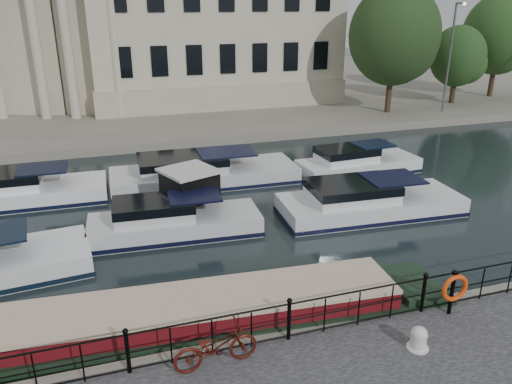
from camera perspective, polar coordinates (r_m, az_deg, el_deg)
ground_plane at (r=15.46m, az=0.54°, el=-13.22°), size 160.00×160.00×0.00m
far_bank at (r=51.97m, az=-13.50°, el=11.11°), size 120.00×42.00×0.55m
railing at (r=13.05m, az=3.79°, el=-14.12°), size 24.14×0.14×1.22m
civic_building at (r=46.95m, az=-14.98°, el=18.31°), size 53.55×31.84×16.85m
lamp_posts at (r=44.69m, az=25.24°, el=14.08°), size 8.24×1.55×8.07m
bicycle at (r=12.32m, az=-4.64°, el=-17.19°), size 2.11×0.86×1.08m
mooring_bollard at (r=13.56m, az=18.10°, el=-15.62°), size 0.55×0.55×0.62m
life_ring_post at (r=14.82m, az=21.73°, el=-10.22°), size 0.82×0.21×1.33m
narrowboat at (r=14.27m, az=-11.73°, el=-15.24°), size 17.21×3.53×1.62m
harbour_hut at (r=21.46m, az=-7.55°, el=-0.35°), size 3.50×3.23×2.17m
cabin_cruisers at (r=22.31m, az=-7.62°, el=-1.12°), size 25.52×10.57×1.99m
trees at (r=44.96m, az=21.31°, el=15.81°), size 19.24×9.76×9.50m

